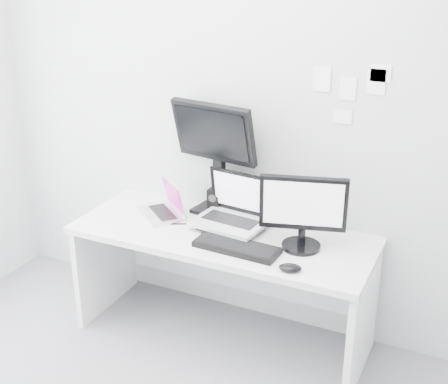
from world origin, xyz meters
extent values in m
plane|color=#BABDBF|center=(0.00, 1.60, 1.35)|extent=(3.60, 0.00, 3.60)
cube|color=silver|center=(0.00, 1.25, 0.36)|extent=(1.80, 0.70, 0.73)
cube|color=silver|center=(-0.46, 1.30, 0.85)|extent=(0.39, 0.38, 0.23)
cube|color=black|center=(-0.17, 1.49, 0.81)|extent=(0.10, 0.10, 0.16)
cube|color=#B4B6BC|center=(0.02, 1.30, 0.90)|extent=(0.44, 0.36, 0.34)
cube|color=black|center=(-0.16, 1.49, 1.10)|extent=(0.57, 0.28, 0.74)
cube|color=black|center=(0.48, 1.26, 0.95)|extent=(0.52, 0.34, 0.44)
cube|color=black|center=(0.17, 1.08, 0.75)|extent=(0.49, 0.20, 0.03)
ellipsoid|color=black|center=(0.52, 0.99, 0.75)|extent=(0.14, 0.11, 0.04)
cube|color=white|center=(0.45, 1.59, 1.62)|extent=(0.10, 0.00, 0.14)
cube|color=white|center=(0.60, 1.59, 1.58)|extent=(0.09, 0.00, 0.13)
cube|color=white|center=(0.75, 1.59, 1.63)|extent=(0.10, 0.00, 0.14)
cube|color=white|center=(0.58, 1.59, 1.42)|extent=(0.11, 0.00, 0.08)
cube|color=white|center=(0.77, 1.59, 1.68)|extent=(0.11, 0.00, 0.09)
camera|label=1|loc=(1.39, -1.68, 2.31)|focal=48.70mm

